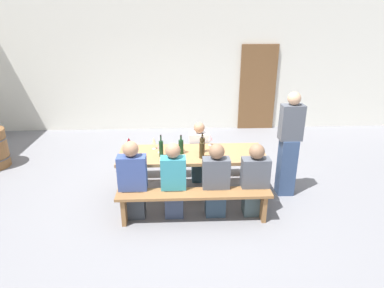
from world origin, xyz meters
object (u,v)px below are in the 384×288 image
(wine_bottle_0, at_px, (181,147))
(seated_guest_near_3, at_px, (255,181))
(wine_glass_2, at_px, (159,146))
(seated_guest_near_0, at_px, (133,182))
(wine_glass_0, at_px, (181,143))
(seated_guest_far_0, at_px, (199,154))
(wine_bottle_1, at_px, (202,145))
(wine_glass_4, at_px, (129,140))
(standing_host, at_px, (289,146))
(wine_glass_1, at_px, (210,138))
(seated_guest_near_1, at_px, (174,182))
(bench_far, at_px, (190,158))
(wine_bottle_3, at_px, (202,150))
(seated_guest_near_2, at_px, (216,182))
(bench_near, at_px, (194,198))
(wooden_door, at_px, (258,88))
(tasting_table, at_px, (192,157))
(wine_glass_3, at_px, (154,141))
(wine_bottle_2, at_px, (161,148))

(wine_bottle_0, relative_size, seated_guest_near_3, 0.28)
(wine_glass_2, distance_m, seated_guest_near_0, 0.75)
(wine_glass_0, xyz_separation_m, seated_guest_far_0, (0.31, 0.45, -0.37))
(seated_guest_near_3, bearing_deg, wine_bottle_1, 51.18)
(wine_glass_2, height_order, wine_glass_4, wine_glass_4)
(wine_bottle_1, relative_size, standing_host, 0.19)
(wine_bottle_0, bearing_deg, wine_glass_2, 170.59)
(wine_glass_1, height_order, seated_guest_near_1, seated_guest_near_1)
(wine_bottle_0, height_order, seated_guest_near_1, seated_guest_near_1)
(wine_bottle_1, bearing_deg, seated_guest_far_0, 91.76)
(bench_far, bearing_deg, seated_guest_far_0, -45.93)
(wine_bottle_3, xyz_separation_m, wine_glass_0, (-0.30, 0.28, 0.00))
(seated_guest_near_2, height_order, seated_guest_near_3, seated_guest_near_2)
(seated_guest_near_0, relative_size, seated_guest_far_0, 1.09)
(wine_bottle_0, distance_m, seated_guest_far_0, 0.73)
(bench_far, height_order, wine_glass_0, wine_glass_0)
(wine_glass_0, distance_m, wine_glass_2, 0.34)
(bench_near, bearing_deg, wine_glass_0, 101.96)
(bench_far, height_order, seated_guest_far_0, seated_guest_far_0)
(wine_bottle_3, xyz_separation_m, wine_glass_4, (-1.14, 0.49, -0.01))
(wooden_door, bearing_deg, seated_guest_near_2, -110.52)
(wine_glass_1, xyz_separation_m, wine_glass_4, (-1.31, -0.02, -0.02))
(tasting_table, bearing_deg, bench_near, -90.00)
(seated_guest_near_1, bearing_deg, wine_glass_1, -34.72)
(wine_bottle_1, bearing_deg, bench_far, 103.63)
(wine_glass_4, xyz_separation_m, seated_guest_near_1, (0.72, -0.84, -0.32))
(wine_glass_0, distance_m, wine_glass_4, 0.86)
(bench_far, distance_m, wine_glass_1, 0.71)
(wine_glass_0, bearing_deg, wooden_door, 59.37)
(bench_near, bearing_deg, seated_guest_far_0, 83.31)
(wooden_door, height_order, seated_guest_near_1, wooden_door)
(seated_guest_near_0, bearing_deg, standing_host, -76.48)
(seated_guest_near_0, distance_m, seated_guest_near_2, 1.17)
(wine_glass_1, xyz_separation_m, wine_glass_2, (-0.81, -0.27, -0.02))
(wine_bottle_1, height_order, wine_glass_3, wine_bottle_1)
(wine_bottle_0, xyz_separation_m, seated_guest_near_3, (1.04, -0.53, -0.34))
(bench_far, bearing_deg, wine_bottle_2, -120.35)
(bench_far, distance_m, wine_glass_0, 0.81)
(wine_glass_3, bearing_deg, wine_bottle_2, -66.93)
(wine_bottle_1, xyz_separation_m, seated_guest_near_2, (0.15, -0.57, -0.34))
(tasting_table, xyz_separation_m, wine_glass_0, (-0.17, 0.09, 0.20))
(tasting_table, relative_size, wine_glass_2, 14.33)
(wine_glass_4, relative_size, seated_guest_near_2, 0.14)
(tasting_table, bearing_deg, wine_glass_1, 45.50)
(wine_bottle_0, height_order, seated_guest_far_0, seated_guest_far_0)
(wine_glass_2, bearing_deg, wine_bottle_2, -77.19)
(tasting_table, distance_m, wine_bottle_3, 0.31)
(tasting_table, xyz_separation_m, wine_bottle_0, (-0.17, -0.01, 0.19))
(tasting_table, bearing_deg, wine_glass_3, 161.58)
(bench_near, bearing_deg, wine_glass_4, 135.31)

